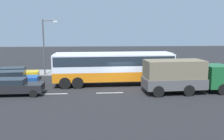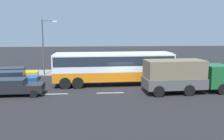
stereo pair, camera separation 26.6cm
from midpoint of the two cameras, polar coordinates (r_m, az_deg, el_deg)
The scene contains 10 objects.
ground_plane at distance 24.69m, azimuth 1.66°, elevation -3.82°, with size 120.00×120.00×0.00m, color black.
sidewalk_curb at distance 32.89m, azimuth 0.02°, elevation -0.40°, with size 80.00×4.00×0.15m, color gray.
lane_centreline at distance 22.26m, azimuth -7.45°, elevation -5.34°, with size 34.48×0.16×0.01m.
coach_bus at distance 25.05m, azimuth 0.08°, elevation 1.14°, with size 12.07×2.99×3.29m.
cargo_truck at distance 22.97m, azimuth 15.87°, elevation -1.11°, with size 7.67×2.99×2.94m.
car_black_sedan at distance 22.90m, azimuth -21.71°, elevation -3.52°, with size 4.60×2.00×1.44m.
car_blue_saloon at distance 26.41m, azimuth -22.06°, elevation -1.83°, with size 4.85×2.30×1.54m.
car_yellow_taxi at distance 29.82m, azimuth -21.55°, elevation -0.71°, with size 4.94×2.46×1.40m.
pedestrian_near_curb at distance 34.79m, azimuth 14.22°, elevation 1.40°, with size 0.32×0.32×1.51m.
street_lamp at distance 31.08m, azimuth -15.40°, elevation 5.97°, with size 1.82×0.24×6.63m.
Camera 2 is at (-2.84, -23.89, 5.57)m, focal length 39.99 mm.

